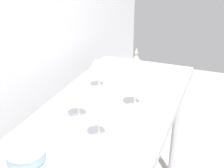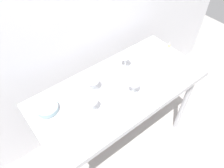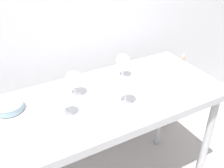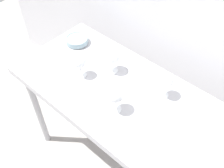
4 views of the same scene
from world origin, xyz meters
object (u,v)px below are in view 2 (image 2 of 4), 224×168
wine_glass_far_right (126,56)px  tasting_sheet_upper (150,64)px  tasting_bowl (47,108)px  wine_glass_far_left (93,80)px  decanter_funnel (168,49)px  wine_glass_near_left (92,101)px  wine_glass_near_center (134,83)px

wine_glass_far_right → tasting_sheet_upper: wine_glass_far_right is taller
tasting_sheet_upper → tasting_bowl: tasting_bowl is taller
wine_glass_far_left → tasting_bowl: (-0.36, 0.04, -0.09)m
wine_glass_far_left → decanter_funnel: 0.78m
tasting_sheet_upper → decanter_funnel: 0.23m
wine_glass_near_left → tasting_bowl: size_ratio=1.02×
wine_glass_far_right → decanter_funnel: wine_glass_far_right is taller
tasting_bowl → decanter_funnel: decanter_funnel is taller
wine_glass_far_right → decanter_funnel: size_ratio=1.35×
tasting_sheet_upper → wine_glass_near_left: bearing=165.0°
wine_glass_near_left → tasting_sheet_upper: 0.69m
wine_glass_far_left → wine_glass_near_left: wine_glass_far_left is taller
tasting_bowl → wine_glass_near_left: bearing=-38.9°
wine_glass_near_left → decanter_funnel: (0.90, 0.11, -0.07)m
wine_glass_near_left → tasting_sheet_upper: size_ratio=0.58×
wine_glass_far_right → tasting_sheet_upper: (0.20, -0.10, -0.12)m
wine_glass_far_right → tasting_bowl: size_ratio=1.10×
wine_glass_far_right → decanter_funnel: 0.44m
wine_glass_far_left → wine_glass_far_right: wine_glass_far_right is taller
tasting_sheet_upper → decanter_funnel: size_ratio=2.17×
wine_glass_near_center → wine_glass_near_left: (-0.33, 0.06, -0.01)m
wine_glass_near_center → tasting_bowl: wine_glass_near_center is taller
wine_glass_near_center → tasting_sheet_upper: bearing=25.6°
wine_glass_near_left → tasting_bowl: bearing=141.1°
tasting_sheet_upper → tasting_bowl: size_ratio=1.77×
tasting_bowl → decanter_funnel: 1.15m
wine_glass_near_center → decanter_funnel: 0.60m
wine_glass_near_center → tasting_bowl: bearing=155.9°
wine_glass_near_center → tasting_sheet_upper: 0.40m
wine_glass_far_right → tasting_bowl: (-0.72, -0.00, -0.10)m
wine_glass_far_right → decanter_funnel: bearing=-12.2°
decanter_funnel → tasting_sheet_upper: bearing=-178.7°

